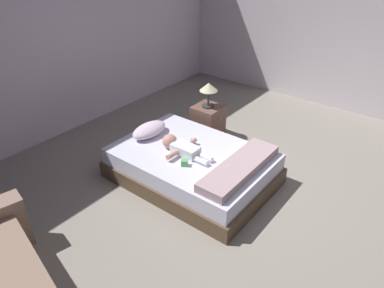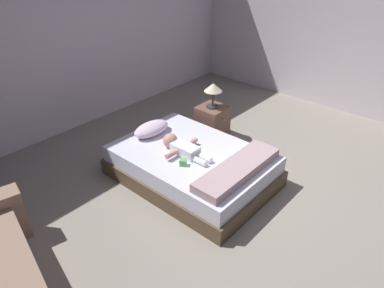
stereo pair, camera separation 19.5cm
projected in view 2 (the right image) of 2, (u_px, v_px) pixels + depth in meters
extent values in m
plane|color=gray|center=(252.00, 207.00, 3.73)|extent=(8.00, 8.00, 0.00)
cube|color=silver|center=(70.00, 23.00, 4.69)|extent=(8.00, 0.12, 2.89)
cube|color=silver|center=(380.00, 19.00, 4.92)|extent=(0.12, 6.00, 2.89)
cube|color=brown|center=(192.00, 172.00, 4.10)|extent=(1.23, 1.77, 0.19)
cube|color=silver|center=(192.00, 159.00, 4.00)|extent=(1.19, 1.70, 0.19)
ellipsoid|color=silver|center=(151.00, 129.00, 4.27)|extent=(0.49, 0.27, 0.14)
cube|color=white|center=(185.00, 150.00, 3.89)|extent=(0.17, 0.31, 0.11)
sphere|color=tan|center=(170.00, 141.00, 4.00)|extent=(0.17, 0.17, 0.17)
cylinder|color=tan|center=(172.00, 154.00, 3.81)|extent=(0.17, 0.06, 0.06)
cylinder|color=tan|center=(192.00, 143.00, 4.02)|extent=(0.17, 0.07, 0.06)
cylinder|color=white|center=(199.00, 161.00, 3.74)|extent=(0.06, 0.18, 0.06)
cylinder|color=white|center=(204.00, 158.00, 3.79)|extent=(0.06, 0.18, 0.06)
cube|color=blue|center=(195.00, 142.00, 4.12)|extent=(0.08, 0.15, 0.01)
cube|color=white|center=(192.00, 138.00, 4.18)|extent=(0.02, 0.03, 0.01)
cube|color=brown|center=(212.00, 122.00, 4.89)|extent=(0.37, 0.37, 0.46)
sphere|color=tan|center=(224.00, 120.00, 4.72)|extent=(0.03, 0.03, 0.03)
cylinder|color=#333338|center=(213.00, 106.00, 4.77)|extent=(0.17, 0.17, 0.02)
cylinder|color=#333338|center=(213.00, 98.00, 4.71)|extent=(0.02, 0.02, 0.21)
cone|color=beige|center=(213.00, 87.00, 4.63)|extent=(0.24, 0.24, 0.11)
cube|color=#B3969A|center=(238.00, 169.00, 3.58)|extent=(1.11, 0.32, 0.09)
cube|color=#63B764|center=(183.00, 162.00, 3.71)|extent=(0.09, 0.09, 0.07)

